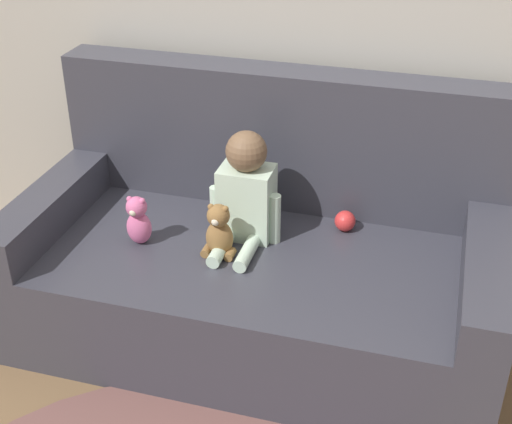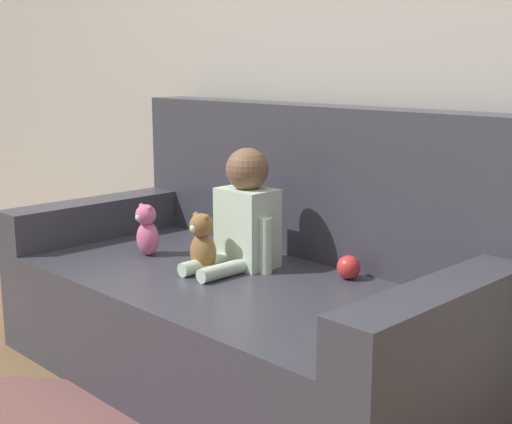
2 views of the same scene
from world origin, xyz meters
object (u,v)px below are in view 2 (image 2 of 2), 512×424
at_px(couch, 258,292).
at_px(teddy_bear_brown, 202,244).
at_px(plush_toy_side, 147,230).
at_px(person_baby, 245,216).
at_px(toy_ball, 349,267).

xyz_separation_m(couch, teddy_bear_brown, (-0.12, -0.16, 0.19)).
relative_size(teddy_bear_brown, plush_toy_side, 1.06).
height_order(couch, plush_toy_side, couch).
distance_m(teddy_bear_brown, plush_toy_side, 0.32).
distance_m(person_baby, plush_toy_side, 0.42).
xyz_separation_m(plush_toy_side, toy_ball, (0.75, 0.31, -0.06)).
height_order(plush_toy_side, toy_ball, plush_toy_side).
bearing_deg(person_baby, couch, 6.08).
distance_m(couch, toy_ball, 0.36).
distance_m(couch, person_baby, 0.28).
distance_m(teddy_bear_brown, toy_ball, 0.53).
height_order(couch, teddy_bear_brown, couch).
relative_size(person_baby, plush_toy_side, 2.16).
xyz_separation_m(teddy_bear_brown, toy_ball, (0.42, 0.31, -0.06)).
distance_m(couch, teddy_bear_brown, 0.28).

